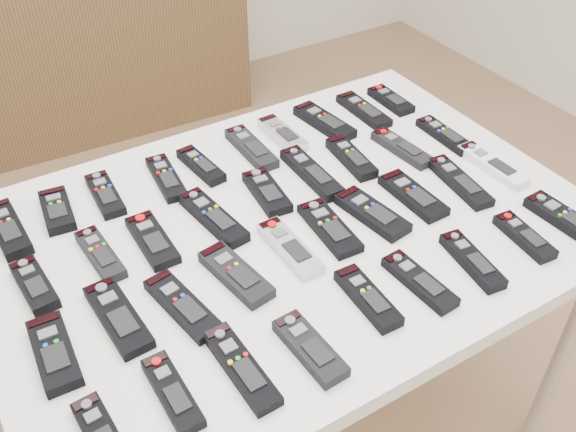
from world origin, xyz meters
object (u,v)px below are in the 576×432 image
remote_8 (364,110)px  remote_22 (236,274)px  remote_19 (54,353)px  remote_28 (493,165)px  sideboard (80,55)px  remote_10 (35,285)px  remote_15 (311,173)px  remote_18 (445,135)px  remote_25 (372,213)px  remote_16 (351,158)px  remote_37 (567,220)px  remote_1 (57,210)px  remote_2 (105,195)px  remote_21 (183,306)px  remote_23 (290,248)px  remote_30 (172,393)px  remote_5 (251,148)px  remote_24 (329,228)px  remote_9 (391,100)px  remote_31 (241,367)px  remote_13 (213,217)px  remote_14 (267,192)px  remote_35 (472,261)px  remote_32 (310,348)px  remote_3 (166,178)px  remote_33 (368,298)px  remote_27 (459,182)px  remote_11 (100,254)px  remote_6 (282,135)px  remote_7 (324,122)px  remote_34 (419,281)px  remote_26 (413,195)px  remote_0 (8,229)px  remote_36 (524,237)px  remote_12 (152,240)px  remote_4 (201,165)px  table (288,244)px

remote_8 → remote_22: remote_22 is taller
remote_19 → remote_28: size_ratio=0.87×
sideboard → remote_10: size_ratio=10.32×
sideboard → remote_15: remote_15 is taller
remote_18 → remote_25: remote_25 is taller
remote_16 → remote_37: size_ratio=0.91×
remote_1 → remote_2: bearing=7.7°
remote_21 → remote_23: same height
remote_8 → remote_30: 0.95m
remote_8 → remote_5: bearing=-179.9°
remote_30 → remote_24: bearing=24.0°
remote_19 → remote_37: size_ratio=0.88×
remote_15 → remote_9: bearing=25.5°
remote_22 → remote_31: remote_22 is taller
remote_13 → remote_14: (0.14, 0.02, -0.00)m
remote_22 → remote_35: 0.46m
remote_15 → remote_28: 0.43m
remote_13 → remote_32: 0.40m
sideboard → remote_31: bearing=-95.5°
remote_18 → remote_10: bearing=-179.9°
remote_19 → remote_22: same height
remote_32 → remote_25: bearing=34.1°
remote_23 → remote_37: (0.54, -0.23, 0.00)m
remote_3 → remote_31: remote_31 is taller
remote_22 → remote_33: (0.18, -0.18, -0.00)m
remote_30 → remote_3: bearing=67.2°
remote_27 → remote_11: bearing=173.2°
remote_28 → remote_33: 0.54m
remote_19 → remote_33: size_ratio=1.02×
remote_18 → remote_28: remote_28 is taller
remote_3 → remote_9: 0.66m
remote_9 → remote_6: bearing=179.6°
remote_7 → remote_13: (-0.41, -0.20, 0.00)m
remote_15 → remote_32: bearing=-122.7°
remote_28 → remote_34: (-0.39, -0.20, 0.00)m
remote_26 → remote_37: 0.32m
remote_0 → remote_8: size_ratio=1.00×
remote_18 → remote_36: 0.39m
remote_13 → remote_33: size_ratio=1.24×
remote_11 → remote_33: (0.38, -0.37, 0.00)m
sideboard → remote_37: (0.45, -2.19, 0.42)m
remote_37 → remote_0: bearing=147.5°
remote_12 → remote_2: bearing=99.8°
remote_26 → remote_9: bearing=57.5°
remote_0 → remote_32: bearing=-60.0°
remote_4 → remote_5: (0.13, 0.00, 0.00)m
remote_5 → remote_16: bearing=-41.0°
remote_13 → remote_25: 0.34m
remote_6 → remote_9: bearing=-2.3°
table → remote_8: bearing=34.6°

